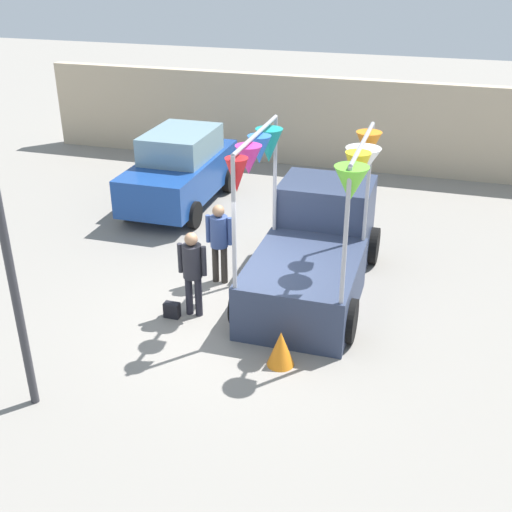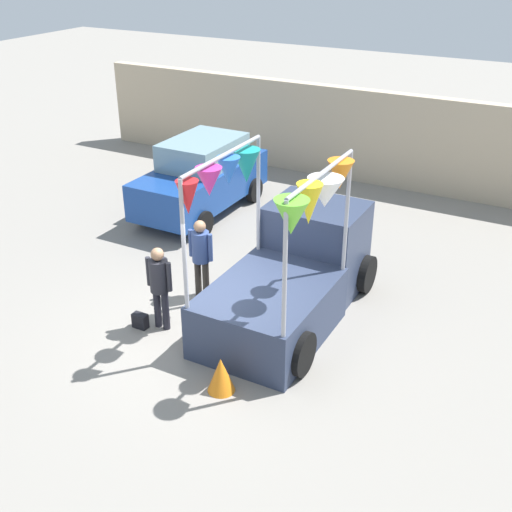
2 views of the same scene
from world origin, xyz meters
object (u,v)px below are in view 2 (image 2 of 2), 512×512
person_customer (159,281)px  vendor_truck (294,267)px  handbag (140,321)px  folded_kite_bundle_tangerine (221,375)px  person_vendor (201,252)px  parked_car (201,176)px

person_customer → vendor_truck: bearing=42.1°
handbag → folded_kite_bundle_tangerine: (2.22, -0.83, 0.16)m
handbag → folded_kite_bundle_tangerine: bearing=-20.5°
person_customer → person_vendor: bearing=88.6°
vendor_truck → folded_kite_bundle_tangerine: size_ratio=6.91×
parked_car → handbag: parked_car is taller
handbag → folded_kite_bundle_tangerine: folded_kite_bundle_tangerine is taller
handbag → person_customer: bearing=29.7°
vendor_truck → person_vendor: 1.85m
handbag → person_vendor: bearing=75.7°
person_customer → handbag: (-0.35, -0.20, -0.83)m
vendor_truck → handbag: size_ratio=14.80×
vendor_truck → handbag: (-2.19, -1.86, -0.78)m
vendor_truck → person_vendor: (-1.81, -0.37, 0.06)m
vendor_truck → parked_car: vendor_truck is taller
handbag → folded_kite_bundle_tangerine: 2.38m
person_customer → folded_kite_bundle_tangerine: bearing=-28.8°
handbag → folded_kite_bundle_tangerine: size_ratio=0.47×
parked_car → person_vendor: 4.30m
person_vendor → handbag: 1.76m
person_vendor → folded_kite_bundle_tangerine: size_ratio=2.71×
parked_car → handbag: (1.93, -5.12, -0.80)m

